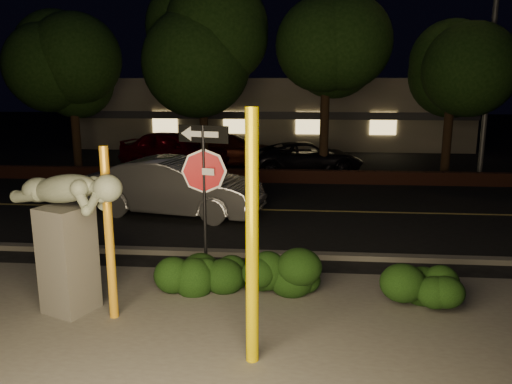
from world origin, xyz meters
TOP-DOWN VIEW (x-y plane):
  - ground at (0.00, 10.00)m, footprint 90.00×90.00m
  - patio at (0.00, -1.00)m, footprint 14.00×6.00m
  - road at (0.00, 7.00)m, footprint 80.00×8.00m
  - lane_marking at (0.00, 7.00)m, footprint 80.00×0.12m
  - curb at (0.00, 2.90)m, footprint 80.00×0.25m
  - brick_wall at (0.00, 11.30)m, footprint 40.00×0.35m
  - parking_lot at (0.00, 17.00)m, footprint 40.00×12.00m
  - building at (0.00, 24.99)m, footprint 22.00×10.20m
  - tree_far_a at (-8.00, 13.00)m, footprint 4.60×4.60m
  - tree_far_b at (-2.50, 13.20)m, footprint 5.20×5.20m
  - tree_far_c at (2.50, 12.80)m, footprint 4.80×4.80m
  - tree_far_d at (7.50, 13.30)m, footprint 4.40×4.40m
  - yellow_pole_left at (-1.48, -0.23)m, footprint 0.14×0.14m
  - yellow_pole_right at (0.90, -1.34)m, footprint 0.17×0.17m
  - signpost at (-0.28, 1.56)m, footprint 0.99×0.30m
  - sculpture at (-2.25, -0.05)m, footprint 2.22×1.38m
  - hedge_center at (-0.23, 1.04)m, footprint 1.83×1.28m
  - hedge_right at (1.33, 0.88)m, footprint 1.65×0.95m
  - hedge_far_right at (3.67, 0.53)m, footprint 1.31×0.84m
  - streetlight at (8.52, 12.89)m, footprint 1.56×0.48m
  - silver_sedan at (-2.03, 6.27)m, footprint 5.25×2.65m
  - parked_car_red at (-4.03, 14.21)m, footprint 5.29×3.12m
  - parked_car_darkred at (-1.67, 15.07)m, footprint 5.31×2.86m
  - parked_car_dark at (1.83, 13.49)m, footprint 5.02×2.94m

SIDE VIEW (x-z plane):
  - ground at x=0.00m, z-range 0.00..0.00m
  - road at x=0.00m, z-range 0.00..0.01m
  - parking_lot at x=0.00m, z-range 0.00..0.01m
  - patio at x=0.00m, z-range 0.00..0.02m
  - lane_marking at x=0.00m, z-range 0.02..0.02m
  - curb at x=0.00m, z-range 0.00..0.12m
  - brick_wall at x=0.00m, z-range 0.00..0.50m
  - hedge_center at x=-0.23m, z-range 0.00..0.87m
  - hedge_far_right at x=3.67m, z-range 0.00..0.90m
  - hedge_right at x=1.33m, z-range 0.00..1.05m
  - parked_car_dark at x=1.83m, z-range 0.00..1.31m
  - parked_car_darkred at x=-1.67m, z-range 0.00..1.46m
  - silver_sedan at x=-2.03m, z-range 0.00..1.65m
  - parked_car_red at x=-4.03m, z-range 0.00..1.69m
  - yellow_pole_left at x=-1.48m, z-range 0.00..2.84m
  - sculpture at x=-2.25m, z-range 0.28..2.72m
  - yellow_pole_right at x=0.90m, z-range 0.00..3.49m
  - building at x=0.00m, z-range 0.00..4.00m
  - signpost at x=-0.28m, z-range 0.64..3.64m
  - tree_far_a at x=-8.00m, z-range 1.63..9.06m
  - tree_far_d at x=7.50m, z-range 1.71..9.13m
  - tree_far_c at x=2.50m, z-range 1.74..9.58m
  - tree_far_b at x=-2.50m, z-range 1.85..10.26m
  - streetlight at x=8.52m, z-range 0.98..11.35m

